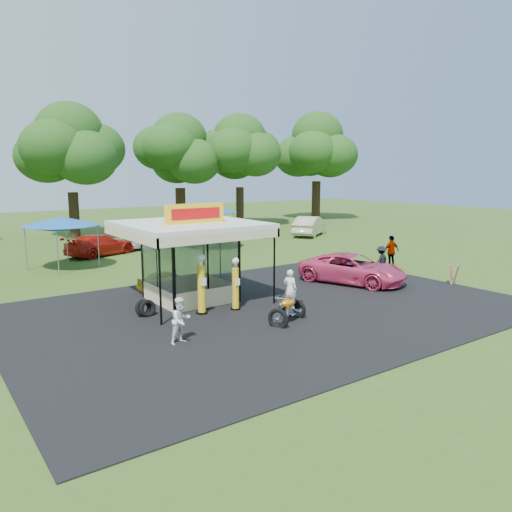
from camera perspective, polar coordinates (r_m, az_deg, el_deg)
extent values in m
plane|color=#37561B|center=(18.78, 5.31, -7.35)|extent=(120.00, 120.00, 0.00)
cube|color=black|center=(20.27, 1.61, -5.97)|extent=(20.00, 14.00, 0.04)
cube|color=white|center=(21.69, -7.45, -4.98)|extent=(3.00, 3.00, 0.06)
cube|color=white|center=(21.10, -7.64, 3.61)|extent=(5.40, 5.40, 0.18)
cube|color=yellow|center=(20.62, -7.02, 4.85)|extent=(2.60, 0.25, 0.80)
cube|color=red|center=(20.50, -6.85, 4.83)|extent=(2.21, 0.02, 0.45)
cylinder|color=black|center=(18.00, -10.91, -2.98)|extent=(0.08, 0.08, 3.20)
cylinder|color=black|center=(20.58, 2.10, -1.22)|extent=(0.08, 0.08, 3.20)
cylinder|color=black|center=(19.59, -6.20, -6.49)|extent=(0.45, 0.45, 0.10)
cylinder|color=yellow|center=(19.35, -6.25, -3.75)|extent=(0.30, 0.30, 1.83)
cylinder|color=silver|center=(19.14, -6.31, -0.79)|extent=(0.20, 0.20, 0.20)
sphere|color=white|center=(19.10, -6.32, -0.19)|extent=(0.33, 0.33, 0.33)
cube|color=white|center=(19.12, -6.00, -2.96)|extent=(0.22, 0.02, 0.30)
cylinder|color=black|center=(20.06, -2.34, -6.07)|extent=(0.40, 0.40, 0.09)
cylinder|color=yellow|center=(19.84, -2.36, -3.68)|extent=(0.27, 0.27, 1.63)
cylinder|color=silver|center=(19.65, -2.37, -1.10)|extent=(0.18, 0.18, 0.18)
sphere|color=white|center=(19.62, -2.38, -0.58)|extent=(0.29, 0.29, 0.29)
cube|color=white|center=(19.65, -2.10, -3.00)|extent=(0.20, 0.02, 0.27)
torus|color=black|center=(17.76, 2.55, -7.23)|extent=(0.47, 0.80, 0.80)
torus|color=black|center=(18.99, 4.60, -6.13)|extent=(0.47, 0.80, 0.80)
cube|color=silver|center=(18.37, 3.69, -6.17)|extent=(0.59, 0.46, 0.29)
ellipsoid|color=orange|center=(18.30, 3.70, -5.36)|extent=(0.61, 0.34, 0.29)
cube|color=black|center=(18.60, 4.16, -5.30)|extent=(0.58, 0.44, 0.10)
cube|color=black|center=(18.96, 4.65, -5.53)|extent=(0.44, 0.43, 0.27)
cylinder|color=silver|center=(17.78, 2.78, -6.05)|extent=(0.41, 0.22, 0.85)
cylinder|color=silver|center=(17.82, 3.01, -4.91)|extent=(0.28, 0.54, 0.05)
sphere|color=silver|center=(17.73, 2.76, -5.62)|extent=(0.15, 0.15, 0.15)
imported|color=white|center=(18.30, 3.92, -3.76)|extent=(0.53, 0.62, 1.44)
torus|color=black|center=(19.48, -12.29, -5.87)|extent=(0.70, 0.35, 0.70)
torus|color=black|center=(19.56, -12.77, -5.83)|extent=(0.73, 0.44, 0.70)
cube|color=#593819|center=(26.24, 21.81, -2.03)|extent=(0.57, 0.40, 0.94)
cube|color=#593819|center=(26.36, 21.39, -1.96)|extent=(0.57, 0.40, 0.94)
imported|color=yellow|center=(23.50, -10.00, -2.77)|extent=(2.82, 1.13, 0.96)
imported|color=#DD3C6B|center=(25.06, 11.00, -1.45)|extent=(4.05, 5.75, 1.46)
imported|color=white|center=(16.29, -8.59, -7.30)|extent=(0.86, 0.73, 1.53)
imported|color=black|center=(27.54, 14.10, -0.47)|extent=(1.07, 0.72, 1.54)
imported|color=gray|center=(29.78, 15.21, 0.51)|extent=(1.13, 0.59, 1.84)
imported|color=#B4190D|center=(34.31, -17.39, 1.23)|extent=(5.25, 3.64, 1.41)
imported|color=silver|center=(36.71, -11.62, 2.04)|extent=(4.46, 2.25, 1.46)
imported|color=#5F5F61|center=(41.80, -1.38, 3.12)|extent=(5.60, 4.33, 1.41)
imported|color=#C3BB95|center=(43.16, 6.17, 3.45)|extent=(5.23, 4.29, 1.68)
cylinder|color=gray|center=(31.37, -24.27, 0.93)|extent=(0.06, 0.06, 2.35)
cylinder|color=gray|center=(32.00, -19.46, 1.39)|extent=(0.06, 0.06, 2.35)
cylinder|color=gray|center=(28.71, -23.19, 0.26)|extent=(0.06, 0.06, 2.35)
cylinder|color=gray|center=(29.40, -17.98, 0.78)|extent=(0.06, 0.06, 2.35)
cube|color=#1A58AB|center=(30.19, -21.37, 3.17)|extent=(2.94, 2.94, 0.12)
cone|color=#1A58AB|center=(30.16, -21.41, 3.75)|extent=(4.24, 4.24, 0.49)
cylinder|color=gray|center=(36.26, -9.00, 2.87)|extent=(0.06, 0.06, 2.51)
cylinder|color=gray|center=(37.65, -4.99, 3.20)|extent=(0.06, 0.06, 2.51)
cylinder|color=gray|center=(33.67, -6.76, 2.40)|extent=(0.06, 0.06, 2.51)
cylinder|color=gray|center=(35.16, -2.56, 2.76)|extent=(0.06, 0.06, 2.51)
cube|color=#1A58AB|center=(35.52, -5.86, 4.93)|extent=(3.14, 3.14, 0.13)
cone|color=#1A58AB|center=(35.50, -5.87, 5.45)|extent=(4.52, 4.52, 0.52)
cylinder|color=black|center=(43.66, -20.06, 4.38)|extent=(0.81, 0.81, 3.78)
ellipsoid|color=#194413|center=(43.53, -20.44, 10.82)|extent=(9.07, 9.07, 7.78)
cylinder|color=black|center=(49.49, -8.60, 5.46)|extent=(0.96, 0.96, 3.86)
ellipsoid|color=#194413|center=(49.38, -8.75, 11.17)|extent=(9.00, 9.00, 7.72)
cylinder|color=black|center=(50.46, -1.85, 5.66)|extent=(0.78, 0.78, 3.89)
ellipsoid|color=#194413|center=(50.35, -1.88, 11.31)|extent=(9.07, 9.07, 7.78)
cylinder|color=black|center=(58.14, 6.87, 6.35)|extent=(0.98, 0.98, 4.34)
ellipsoid|color=#194413|center=(58.08, 6.98, 11.71)|extent=(9.79, 9.79, 8.39)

